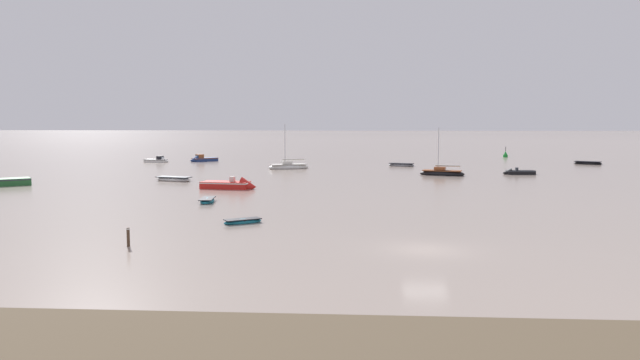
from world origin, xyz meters
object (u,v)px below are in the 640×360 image
rowboat_moored_2 (401,165)px  channel_buoy (505,155)px  sailboat_moored_1 (442,173)px  rowboat_moored_0 (588,163)px  rowboat_moored_1 (174,179)px  sailboat_moored_0 (289,167)px  motorboat_moored_3 (159,161)px  motorboat_moored_2 (234,186)px  rowboat_moored_4 (207,201)px  mooring_post_near (128,237)px  motorboat_moored_4 (201,160)px  motorboat_moored_1 (516,173)px  rowboat_moored_3 (243,221)px

rowboat_moored_2 → channel_buoy: size_ratio=1.93×
sailboat_moored_1 → rowboat_moored_0: bearing=-124.6°
rowboat_moored_0 → rowboat_moored_1: size_ratio=0.93×
sailboat_moored_0 → motorboat_moored_3: sailboat_moored_0 is taller
motorboat_moored_2 → rowboat_moored_4: bearing=-82.2°
motorboat_moored_2 → sailboat_moored_1: sailboat_moored_1 is taller
motorboat_moored_3 → mooring_post_near: motorboat_moored_3 is taller
sailboat_moored_1 → channel_buoy: 44.90m
sailboat_moored_0 → rowboat_moored_1: bearing=35.5°
rowboat_moored_2 → sailboat_moored_1: bearing=-56.8°
rowboat_moored_4 → motorboat_moored_4: size_ratio=0.68×
rowboat_moored_1 → motorboat_moored_1: bearing=32.0°
rowboat_moored_3 → rowboat_moored_4: (-5.34, 10.94, 0.02)m
motorboat_moored_4 → channel_buoy: bearing=155.6°
rowboat_moored_0 → rowboat_moored_3: 77.44m
rowboat_moored_4 → mooring_post_near: size_ratio=2.84×
mooring_post_near → rowboat_moored_1: bearing=103.4°
rowboat_moored_4 → motorboat_moored_4: (-14.60, 53.45, 0.15)m
rowboat_moored_0 → rowboat_moored_1: 68.94m
rowboat_moored_0 → motorboat_moored_3: size_ratio=1.01×
motorboat_moored_1 → sailboat_moored_1: sailboat_moored_1 is taller
rowboat_moored_2 → motorboat_moored_3: bearing=-170.3°
rowboat_moored_1 → rowboat_moored_0: bearing=44.6°
motorboat_moored_4 → mooring_post_near: motorboat_moored_4 is taller
mooring_post_near → rowboat_moored_3: bearing=58.5°
motorboat_moored_1 → rowboat_moored_1: motorboat_moored_1 is taller
rowboat_moored_4 → rowboat_moored_2: bearing=-30.0°
sailboat_moored_0 → channel_buoy: bearing=-165.1°
motorboat_moored_3 → channel_buoy: 67.16m
channel_buoy → mooring_post_near: bearing=-115.7°
sailboat_moored_0 → sailboat_moored_1: (21.91, -9.63, -0.02)m
mooring_post_near → motorboat_moored_2: bearing=90.0°
motorboat_moored_1 → rowboat_moored_4: bearing=39.4°
motorboat_moored_2 → rowboat_moored_1: 12.00m
channel_buoy → motorboat_moored_1: bearing=-101.3°
motorboat_moored_1 → rowboat_moored_2: motorboat_moored_1 is taller
motorboat_moored_1 → channel_buoy: 39.89m
rowboat_moored_0 → rowboat_moored_4: rowboat_moored_0 is taller
motorboat_moored_2 → sailboat_moored_1: 30.46m
motorboat_moored_2 → rowboat_moored_4: (-0.16, -10.86, -0.14)m
rowboat_moored_0 → channel_buoy: bearing=-32.5°
rowboat_moored_1 → mooring_post_near: (9.05, -38.12, 0.34)m
rowboat_moored_2 → channel_buoy: channel_buoy is taller
rowboat_moored_1 → rowboat_moored_3: (14.22, -29.69, -0.08)m
sailboat_moored_0 → motorboat_moored_3: (-24.39, 12.51, -0.06)m
rowboat_moored_0 → rowboat_moored_2: size_ratio=1.03×
motorboat_moored_1 → motorboat_moored_3: bearing=-21.2°
rowboat_moored_4 → motorboat_moored_1: bearing=-54.2°
rowboat_moored_0 → mooring_post_near: size_ratio=3.75×
rowboat_moored_0 → motorboat_moored_1: 26.35m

